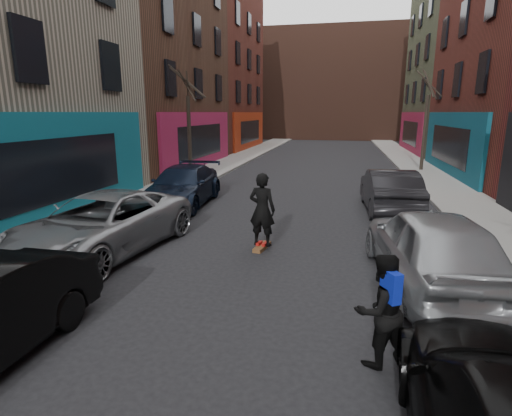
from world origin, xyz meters
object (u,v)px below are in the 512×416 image
at_px(parked_left_end, 183,186).
at_px(skateboarder, 262,210).
at_px(tree_left_far, 189,115).
at_px(skateboard, 262,247).
at_px(parked_right_end, 389,190).
at_px(tree_right_far, 426,112).
at_px(parked_right_far, 431,247).
at_px(pedestrian, 381,310).
at_px(parked_left_far, 102,224).

distance_m(parked_left_end, skateboarder, 5.95).
xyz_separation_m(tree_left_far, parked_left_end, (1.76, -5.36, -2.64)).
bearing_deg(skateboard, parked_right_end, 64.00).
relative_size(tree_right_far, parked_right_far, 1.38).
bearing_deg(skateboarder, skateboard, -0.00).
xyz_separation_m(parked_right_end, pedestrian, (-1.10, -9.45, 0.06)).
bearing_deg(pedestrian, skateboarder, -90.05).
xyz_separation_m(parked_left_far, parked_right_far, (7.68, -0.39, 0.08)).
distance_m(tree_left_far, skateboard, 11.81).
bearing_deg(skateboarder, parked_right_far, 168.23).
relative_size(parked_left_end, parked_right_end, 1.09).
distance_m(parked_left_end, skateboard, 5.98).
relative_size(parked_right_far, skateboard, 6.15).
height_order(skateboard, pedestrian, pedestrian).
height_order(parked_left_far, parked_left_end, parked_left_far).
height_order(tree_left_far, skateboarder, tree_left_far).
height_order(parked_left_end, parked_right_far, parked_right_far).
bearing_deg(parked_left_far, parked_right_end, 46.13).
relative_size(parked_left_end, skateboarder, 2.66).
height_order(tree_right_far, parked_left_end, tree_right_far).
relative_size(parked_right_end, pedestrian, 2.84).
relative_size(tree_left_far, parked_left_far, 1.20).
distance_m(tree_left_far, tree_right_far, 13.78).
relative_size(parked_right_far, pedestrian, 3.00).
height_order(tree_left_far, parked_right_far, tree_left_far).
relative_size(tree_left_far, parked_right_end, 1.39).
bearing_deg(parked_right_far, skateboard, -27.75).
relative_size(tree_right_far, pedestrian, 4.14).
height_order(parked_left_end, skateboarder, skateboarder).
height_order(tree_right_far, skateboarder, tree_right_far).
bearing_deg(tree_right_far, parked_left_end, -133.12).
xyz_separation_m(tree_left_far, parked_right_far, (9.54, -11.30, -2.54)).
height_order(parked_right_far, skateboarder, skateboarder).
height_order(tree_right_far, parked_right_end, tree_right_far).
bearing_deg(tree_left_far, pedestrian, -59.73).
bearing_deg(pedestrian, tree_right_far, -131.29).
height_order(tree_left_far, parked_right_end, tree_left_far).
distance_m(skateboard, skateboarder, 1.01).
bearing_deg(parked_left_far, skateboarder, 23.54).
bearing_deg(parked_right_end, pedestrian, 80.44).
distance_m(skateboarder, pedestrian, 5.16).
xyz_separation_m(parked_right_far, parked_right_end, (-0.13, 6.52, -0.07)).
bearing_deg(parked_right_far, parked_left_end, -42.98).
bearing_deg(skateboarder, pedestrian, 130.16).
xyz_separation_m(parked_left_far, skateboard, (3.88, 1.15, -0.70)).
relative_size(skateboard, pedestrian, 0.49).
distance_m(tree_right_far, skateboarder, 17.29).
xyz_separation_m(tree_left_far, tree_right_far, (12.40, 6.00, 0.15)).
bearing_deg(tree_right_far, parked_right_end, -105.49).
relative_size(tree_right_far, parked_left_far, 1.25).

